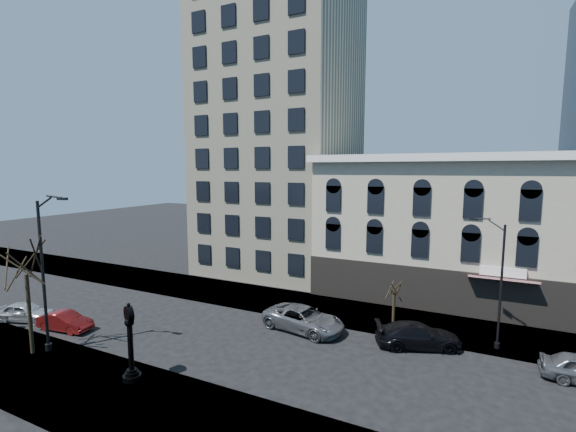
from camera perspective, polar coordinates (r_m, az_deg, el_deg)
The scene contains 14 objects.
ground at distance 27.04m, azimuth -7.88°, elevation -17.81°, with size 160.00×160.00×0.00m, color black.
sidewalk_far at distance 33.48m, azimuth -0.14°, elevation -12.68°, with size 160.00×6.00×0.12m, color gray.
sidewalk_near at distance 21.61m, azimuth -20.86°, elevation -24.83°, with size 160.00×6.00×0.12m, color gray.
cream_tower at distance 44.74m, azimuth -1.20°, elevation 17.25°, with size 15.90×15.40×42.50m.
victorian_row at distance 36.73m, azimuth 22.68°, elevation -1.90°, with size 22.60×11.19×12.50m.
street_clock at distance 23.03m, azimuth -22.30°, elevation -17.29°, with size 0.96×0.96×4.23m.
street_lamp_near at distance 26.84m, azimuth -31.89°, elevation -2.11°, with size 2.54×0.68×9.86m.
street_lamp_far at distance 27.15m, azimuth 28.10°, elevation -4.30°, with size 2.01×1.09×8.30m.
bare_tree_near at distance 27.76m, azimuth -34.43°, elevation -4.98°, with size 4.64×4.64×7.96m.
bare_tree_far at distance 29.57m, azimuth 15.48°, elevation -9.98°, with size 2.09×2.09×3.59m.
car_near_a at distance 35.60m, azimuth -34.40°, elevation -11.62°, with size 1.66×4.12×1.40m, color #A5A8AD.
car_near_b at distance 32.20m, azimuth -30.13°, elevation -13.33°, with size 1.37×3.94×1.30m, color maroon.
car_far_a at distance 28.06m, azimuth 2.32°, elevation -14.99°, with size 2.72×5.89×1.64m, color #595B60.
car_far_b at distance 26.98m, azimuth 18.70°, elevation -16.40°, with size 2.15×5.30×1.54m, color black.
Camera 1 is at (13.69, -20.42, 11.27)m, focal length 24.00 mm.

